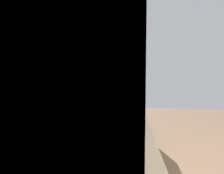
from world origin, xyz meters
TOP-DOWN VIEW (x-y plane):
  - wall_back at (0.00, 1.72)m, footprint 4.37×0.12m
  - upper_cabinets at (-0.42, 1.50)m, footprint 2.43×0.32m
  - oven_range at (1.60, 1.32)m, footprint 0.67×0.68m
  - microwave at (0.33, 1.37)m, footprint 0.45×0.35m
  - bowl at (-0.26, 1.28)m, footprint 0.12×0.12m

SIDE VIEW (x-z plane):
  - oven_range at x=1.60m, z-range -0.07..1.01m
  - bowl at x=-0.26m, z-range 0.91..0.95m
  - microwave at x=0.33m, z-range 0.91..1.17m
  - wall_back at x=0.00m, z-range 0.00..2.75m
  - upper_cabinets at x=-0.42m, z-range 1.58..2.17m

